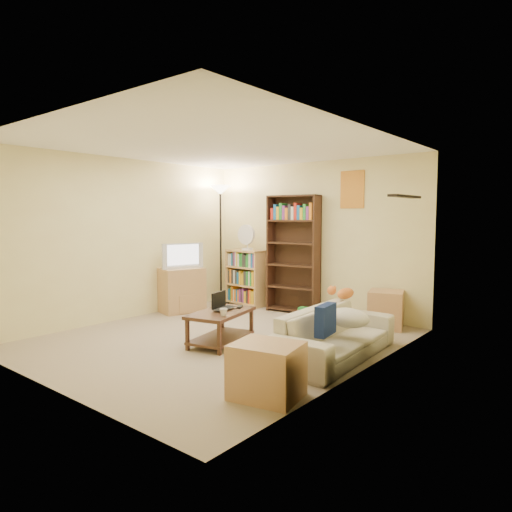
% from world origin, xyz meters
% --- Properties ---
extents(room, '(4.50, 4.54, 2.52)m').
position_xyz_m(room, '(0.00, 0.01, 1.62)').
color(room, tan).
rests_on(room, ground).
extents(sofa, '(1.95, 0.92, 0.55)m').
position_xyz_m(sofa, '(1.55, 0.26, 0.27)').
color(sofa, '#BEB19D').
rests_on(sofa, ground).
extents(navy_pillow, '(0.16, 0.37, 0.32)m').
position_xyz_m(navy_pillow, '(1.66, -0.14, 0.52)').
color(navy_pillow, '#12204E').
rests_on(navy_pillow, sofa).
extents(cream_blanket, '(0.50, 0.36, 0.22)m').
position_xyz_m(cream_blanket, '(1.68, 0.31, 0.47)').
color(cream_blanket, beige).
rests_on(cream_blanket, sofa).
extents(tabby_cat, '(0.43, 0.17, 0.15)m').
position_xyz_m(tabby_cat, '(1.27, 0.96, 0.62)').
color(tabby_cat, orange).
rests_on(tabby_cat, sofa).
extents(coffee_table, '(0.72, 1.03, 0.42)m').
position_xyz_m(coffee_table, '(0.16, -0.16, 0.27)').
color(coffee_table, '#46251B').
rests_on(coffee_table, ground).
extents(laptop, '(0.45, 0.36, 0.03)m').
position_xyz_m(laptop, '(0.20, -0.06, 0.43)').
color(laptop, black).
rests_on(laptop, coffee_table).
extents(laptop_screen, '(0.08, 0.31, 0.21)m').
position_xyz_m(laptop_screen, '(0.07, -0.09, 0.54)').
color(laptop_screen, white).
rests_on(laptop_screen, laptop).
extents(mug, '(0.11, 0.11, 0.09)m').
position_xyz_m(mug, '(0.38, -0.33, 0.46)').
color(mug, white).
rests_on(mug, coffee_table).
extents(tv_remote, '(0.13, 0.17, 0.02)m').
position_xyz_m(tv_remote, '(0.19, 0.17, 0.43)').
color(tv_remote, black).
rests_on(tv_remote, coffee_table).
extents(tv_stand, '(0.67, 0.80, 0.74)m').
position_xyz_m(tv_stand, '(-1.70, 0.85, 0.37)').
color(tv_stand, tan).
rests_on(tv_stand, ground).
extents(television, '(0.78, 0.50, 0.42)m').
position_xyz_m(television, '(-1.70, 0.85, 0.95)').
color(television, black).
rests_on(television, tv_stand).
extents(tall_bookshelf, '(0.91, 0.41, 1.95)m').
position_xyz_m(tall_bookshelf, '(-0.23, 2.02, 1.03)').
color(tall_bookshelf, '#3D2117').
rests_on(tall_bookshelf, ground).
extents(short_bookshelf, '(0.80, 0.39, 1.00)m').
position_xyz_m(short_bookshelf, '(-1.24, 1.99, 0.50)').
color(short_bookshelf, tan).
rests_on(short_bookshelf, ground).
extents(desk_fan, '(0.36, 0.20, 0.46)m').
position_xyz_m(desk_fan, '(-1.18, 1.94, 1.23)').
color(desk_fan, white).
rests_on(desk_fan, short_bookshelf).
extents(floor_lamp, '(0.37, 0.37, 2.16)m').
position_xyz_m(floor_lamp, '(-1.68, 1.80, 1.72)').
color(floor_lamp, black).
rests_on(floor_lamp, ground).
extents(side_table, '(0.59, 0.59, 0.54)m').
position_xyz_m(side_table, '(1.44, 1.94, 0.27)').
color(side_table, tan).
rests_on(side_table, ground).
extents(end_cabinet, '(0.67, 0.59, 0.49)m').
position_xyz_m(end_cabinet, '(1.65, -1.14, 0.24)').
color(end_cabinet, tan).
rests_on(end_cabinet, ground).
extents(book_stacks, '(0.74, 0.23, 0.22)m').
position_xyz_m(book_stacks, '(0.44, 1.76, 0.10)').
color(book_stacks, red).
rests_on(book_stacks, ground).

